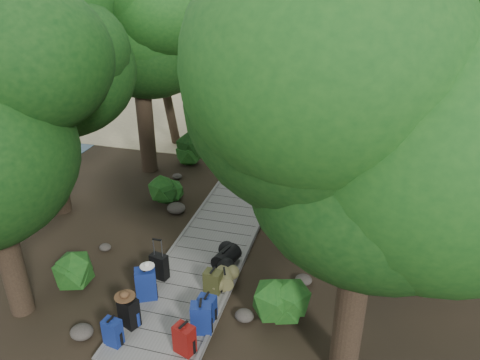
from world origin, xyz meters
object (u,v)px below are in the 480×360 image
(backpack_left_a, at_px, (113,331))
(duffel_right_black, at_px, (226,258))
(backpack_left_c, at_px, (146,282))
(backpack_right_b, at_px, (201,317))
(kayak, at_px, (217,114))
(duffel_right_khaki, at_px, (225,278))
(backpack_right_c, at_px, (207,307))
(backpack_left_b, at_px, (129,310))
(sun_lounger, at_px, (347,121))
(lone_suitcase_on_sand, at_px, (284,129))
(backpack_right_a, at_px, (184,338))
(backpack_right_d, at_px, (213,280))
(suitcase_on_boardwalk, at_px, (159,266))

(backpack_left_a, relative_size, duffel_right_black, 0.91)
(backpack_left_c, xyz_separation_m, backpack_right_b, (1.54, -0.65, -0.04))
(duffel_right_black, height_order, kayak, duffel_right_black)
(duffel_right_khaki, bearing_deg, kayak, 86.28)
(backpack_right_c, bearing_deg, backpack_left_b, -155.64)
(backpack_right_b, distance_m, sun_lounger, 13.70)
(backpack_left_a, xyz_separation_m, lone_suitcase_on_sand, (1.11, 12.39, -0.06))
(backpack_right_a, xyz_separation_m, backpack_right_d, (-0.04, 1.87, -0.05))
(duffel_right_black, height_order, lone_suitcase_on_sand, lone_suitcase_on_sand)
(backpack_left_a, distance_m, backpack_right_b, 1.76)
(backpack_right_b, height_order, suitcase_on_boardwalk, backpack_right_b)
(backpack_left_b, xyz_separation_m, backpack_right_d, (1.34, 1.49, -0.07))
(backpack_left_b, relative_size, sun_lounger, 0.36)
(backpack_left_b, xyz_separation_m, backpack_right_b, (1.51, 0.22, 0.01))
(backpack_right_a, height_order, backpack_right_b, backpack_right_b)
(duffel_right_khaki, xyz_separation_m, lone_suitcase_on_sand, (-0.48, 10.05, 0.08))
(backpack_right_b, bearing_deg, suitcase_on_boardwalk, 122.10)
(suitcase_on_boardwalk, relative_size, kayak, 0.22)
(backpack_right_d, distance_m, kayak, 12.74)
(backpack_left_b, height_order, backpack_right_a, backpack_left_b)
(lone_suitcase_on_sand, bearing_deg, backpack_left_c, -95.38)
(duffel_right_khaki, xyz_separation_m, kayak, (-4.03, 11.87, -0.14))
(backpack_right_c, relative_size, sun_lounger, 0.31)
(backpack_right_b, bearing_deg, backpack_left_a, -169.32)
(backpack_left_a, distance_m, lone_suitcase_on_sand, 12.44)
(backpack_right_a, bearing_deg, backpack_left_a, -154.04)
(lone_suitcase_on_sand, height_order, sun_lounger, lone_suitcase_on_sand)
(backpack_right_c, distance_m, lone_suitcase_on_sand, 11.23)
(backpack_right_a, height_order, backpack_right_c, backpack_right_a)
(backpack_left_a, relative_size, backpack_right_b, 0.86)
(backpack_left_b, relative_size, lone_suitcase_on_sand, 1.01)
(backpack_left_a, relative_size, lone_suitcase_on_sand, 0.89)
(backpack_right_d, bearing_deg, duffel_right_black, 94.74)
(backpack_right_b, bearing_deg, lone_suitcase_on_sand, 76.26)
(suitcase_on_boardwalk, bearing_deg, duffel_right_khaki, 17.66)
(backpack_left_b, distance_m, sun_lounger, 14.22)
(lone_suitcase_on_sand, distance_m, kayak, 3.99)
(kayak, xyz_separation_m, sun_lounger, (6.03, 0.14, 0.19))
(backpack_right_c, height_order, backpack_right_d, backpack_right_c)
(backpack_left_b, bearing_deg, sun_lounger, 98.51)
(backpack_left_a, distance_m, duffel_right_black, 3.38)
(backpack_right_a, distance_m, kayak, 14.54)
(backpack_right_d, bearing_deg, suitcase_on_boardwalk, -179.92)
(backpack_right_a, relative_size, backpack_right_d, 1.16)
(backpack_right_b, bearing_deg, duffel_right_black, 77.97)
(backpack_left_c, height_order, backpack_right_d, backpack_left_c)
(backpack_left_a, height_order, suitcase_on_boardwalk, backpack_left_a)
(backpack_left_b, xyz_separation_m, sun_lounger, (3.53, 13.77, -0.14))
(lone_suitcase_on_sand, bearing_deg, backpack_right_c, -87.42)
(duffel_right_black, bearing_deg, backpack_right_b, -70.21)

